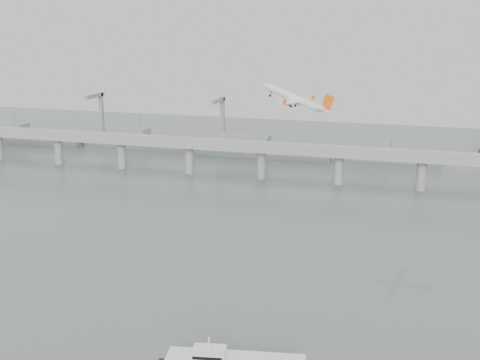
% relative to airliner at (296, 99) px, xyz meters
% --- Properties ---
extents(ground, '(900.00, 900.00, 0.00)m').
position_rel_airliner_xyz_m(ground, '(-17.52, -79.30, -67.47)').
color(ground, slate).
rests_on(ground, ground).
extents(bridge, '(800.00, 22.00, 23.90)m').
position_rel_airliner_xyz_m(bridge, '(-18.67, 120.70, -49.82)').
color(bridge, gray).
rests_on(bridge, ground).
extents(distant_fleet, '(453.00, 60.90, 40.00)m').
position_rel_airliner_xyz_m(distant_fleet, '(-172.88, 185.78, -61.25)').
color(distant_fleet, gray).
rests_on(distant_fleet, ground).
extents(airliner, '(34.06, 31.30, 13.59)m').
position_rel_airliner_xyz_m(airliner, '(0.00, 0.00, 0.00)').
color(airliner, white).
rests_on(airliner, ground).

